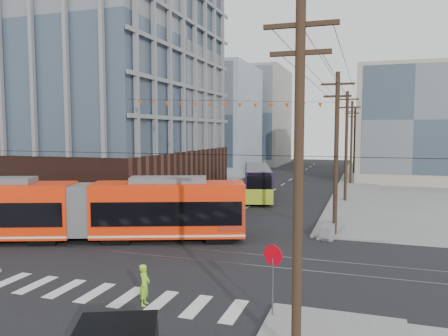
{
  "coord_description": "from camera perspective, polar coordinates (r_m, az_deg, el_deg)",
  "views": [
    {
      "loc": [
        10.4,
        -18.99,
        7.15
      ],
      "look_at": [
        0.75,
        10.56,
        4.47
      ],
      "focal_mm": 35.0,
      "sensor_mm": 36.0,
      "label": 1
    }
  ],
  "objects": [
    {
      "name": "parked_car_white",
      "position": [
        40.67,
        -4.53,
        -4.15
      ],
      "size": [
        2.61,
        5.26,
        1.47
      ],
      "primitive_type": "imported",
      "rotation": [
        0.0,
        0.0,
        3.25
      ],
      "color": "silver",
      "rests_on": "ground"
    },
    {
      "name": "bg_bldg_nw_near",
      "position": [
        76.12,
        -3.03,
        6.32
      ],
      "size": [
        18.0,
        16.0,
        18.0
      ],
      "primitive_type": "cube",
      "color": "#8C99A5",
      "rests_on": "ground"
    },
    {
      "name": "jersey_barrier",
      "position": [
        31.36,
        13.95,
        -7.56
      ],
      "size": [
        1.66,
        4.53,
        0.89
      ],
      "primitive_type": "cube",
      "rotation": [
        0.0,
        0.0,
        -0.15
      ],
      "color": "slate",
      "rests_on": "ground"
    },
    {
      "name": "utility_pole_far",
      "position": [
        75.03,
        16.67,
        3.47
      ],
      "size": [
        0.3,
        0.3,
        11.0
      ],
      "primitive_type": "cylinder",
      "color": "black",
      "rests_on": "ground"
    },
    {
      "name": "parked_car_grey",
      "position": [
        45.6,
        -2.46,
        -3.34
      ],
      "size": [
        2.27,
        4.37,
        1.18
      ],
      "primitive_type": "imported",
      "rotation": [
        0.0,
        0.0,
        3.06
      ],
      "color": "#484B4F",
      "rests_on": "ground"
    },
    {
      "name": "bg_bldg_ne_near",
      "position": [
        67.23,
        22.97,
        5.27
      ],
      "size": [
        14.0,
        14.0,
        16.0
      ],
      "primitive_type": "cube",
      "color": "gray",
      "rests_on": "ground"
    },
    {
      "name": "parked_car_silver",
      "position": [
        36.25,
        -7.83,
        -5.4
      ],
      "size": [
        2.15,
        4.28,
        1.35
      ],
      "primitive_type": "imported",
      "rotation": [
        0.0,
        0.0,
        3.32
      ],
      "color": "#AFB1BA",
      "rests_on": "ground"
    },
    {
      "name": "bg_bldg_nw_far",
      "position": [
        94.25,
        3.1,
        6.66
      ],
      "size": [
        16.0,
        18.0,
        20.0
      ],
      "primitive_type": "cube",
      "color": "gray",
      "rests_on": "ground"
    },
    {
      "name": "utility_pole_near",
      "position": [
        13.23,
        9.69,
        -2.3
      ],
      "size": [
        0.3,
        0.3,
        11.0
      ],
      "primitive_type": "cylinder",
      "color": "black",
      "rests_on": "ground"
    },
    {
      "name": "streetcar",
      "position": [
        29.65,
        -17.94,
        -5.31
      ],
      "size": [
        20.48,
        9.93,
        4.0
      ],
      "primitive_type": null,
      "rotation": [
        0.0,
        0.0,
        0.35
      ],
      "color": "#F12C08",
      "rests_on": "ground"
    },
    {
      "name": "pedestrian",
      "position": [
        18.76,
        -10.34,
        -14.77
      ],
      "size": [
        0.5,
        0.68,
        1.7
      ],
      "primitive_type": "imported",
      "rotation": [
        0.0,
        0.0,
        1.74
      ],
      "color": "#95E129",
      "rests_on": "ground"
    },
    {
      "name": "bg_bldg_ne_far",
      "position": [
        87.32,
        23.16,
        4.44
      ],
      "size": [
        16.0,
        16.0,
        14.0
      ],
      "primitive_type": "cube",
      "color": "#8C99A5",
      "rests_on": "ground"
    },
    {
      "name": "ground",
      "position": [
        22.8,
        -10.37,
        -13.42
      ],
      "size": [
        160.0,
        160.0,
        0.0
      ],
      "primitive_type": "plane",
      "color": "slate"
    },
    {
      "name": "city_bus",
      "position": [
        46.44,
        4.38,
        -1.78
      ],
      "size": [
        5.77,
        12.47,
        3.46
      ],
      "primitive_type": null,
      "rotation": [
        0.0,
        0.0,
        0.27
      ],
      "color": "black",
      "rests_on": "ground"
    },
    {
      "name": "stop_sign",
      "position": [
        17.15,
        6.38,
        -14.88
      ],
      "size": [
        1.04,
        1.04,
        2.69
      ],
      "primitive_type": null,
      "rotation": [
        0.0,
        0.0,
        -0.33
      ],
      "color": "red",
      "rests_on": "ground"
    },
    {
      "name": "office_building",
      "position": [
        53.52,
        -19.86,
        12.32
      ],
      "size": [
        30.0,
        25.0,
        28.6
      ],
      "primitive_type": "cube",
      "color": "#381E16",
      "rests_on": "ground"
    }
  ]
}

